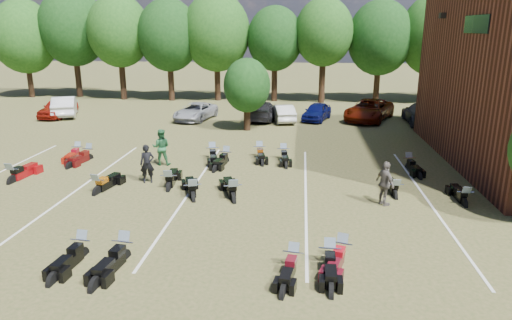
# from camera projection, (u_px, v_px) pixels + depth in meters

# --- Properties ---
(ground) EXTENTS (160.00, 160.00, 0.00)m
(ground) POSITION_uv_depth(u_px,v_px,m) (251.00, 222.00, 16.73)
(ground) COLOR brown
(ground) RESTS_ON ground
(car_0) EXTENTS (1.93, 4.41, 1.48)m
(car_0) POSITION_uv_depth(u_px,v_px,m) (58.00, 108.00, 36.21)
(car_0) COLOR maroon
(car_0) RESTS_ON ground
(car_1) EXTENTS (3.48, 5.14, 1.60)m
(car_1) POSITION_uv_depth(u_px,v_px,m) (65.00, 106.00, 36.67)
(car_1) COLOR #BBBCC0
(car_1) RESTS_ON ground
(car_2) EXTENTS (3.05, 4.97, 1.29)m
(car_2) POSITION_uv_depth(u_px,v_px,m) (196.00, 112.00, 35.13)
(car_2) COLOR #95979E
(car_2) RESTS_ON ground
(car_3) EXTENTS (2.31, 5.00, 1.42)m
(car_3) POSITION_uv_depth(u_px,v_px,m) (262.00, 111.00, 35.15)
(car_3) COLOR black
(car_3) RESTS_ON ground
(car_4) EXTENTS (2.66, 4.19, 1.33)m
(car_4) POSITION_uv_depth(u_px,v_px,m) (317.00, 112.00, 34.97)
(car_4) COLOR #0C1159
(car_4) RESTS_ON ground
(car_5) EXTENTS (2.20, 4.13, 1.29)m
(car_5) POSITION_uv_depth(u_px,v_px,m) (283.00, 113.00, 34.53)
(car_5) COLOR beige
(car_5) RESTS_ON ground
(car_6) EXTENTS (4.76, 6.35, 1.60)m
(car_6) POSITION_uv_depth(u_px,v_px,m) (369.00, 110.00, 34.92)
(car_6) COLOR #601405
(car_6) RESTS_ON ground
(car_7) EXTENTS (2.37, 5.47, 1.57)m
(car_7) POSITION_uv_depth(u_px,v_px,m) (422.00, 114.00, 33.53)
(car_7) COLOR #36353A
(car_7) RESTS_ON ground
(person_black) EXTENTS (0.74, 0.58, 1.77)m
(person_black) POSITION_uv_depth(u_px,v_px,m) (147.00, 164.00, 20.76)
(person_black) COLOR black
(person_black) RESTS_ON ground
(person_green) EXTENTS (1.00, 0.82, 1.89)m
(person_green) POSITION_uv_depth(u_px,v_px,m) (161.00, 147.00, 23.44)
(person_green) COLOR #235D34
(person_green) RESTS_ON ground
(person_grey) EXTENTS (0.88, 1.14, 1.81)m
(person_grey) POSITION_uv_depth(u_px,v_px,m) (385.00, 184.00, 18.07)
(person_grey) COLOR #5E5650
(person_grey) RESTS_ON ground
(motorcycle_2) EXTENTS (0.98, 2.33, 1.26)m
(motorcycle_2) POSITION_uv_depth(u_px,v_px,m) (124.00, 260.00, 13.99)
(motorcycle_2) COLOR black
(motorcycle_2) RESTS_ON ground
(motorcycle_3) EXTENTS (0.83, 2.17, 1.18)m
(motorcycle_3) POSITION_uv_depth(u_px,v_px,m) (83.00, 257.00, 14.17)
(motorcycle_3) COLOR black
(motorcycle_3) RESTS_ON ground
(motorcycle_4) EXTENTS (0.72, 2.14, 1.19)m
(motorcycle_4) POSITION_uv_depth(u_px,v_px,m) (329.00, 266.00, 13.64)
(motorcycle_4) COLOR black
(motorcycle_4) RESTS_ON ground
(motorcycle_5) EXTENTS (0.95, 2.07, 1.11)m
(motorcycle_5) POSITION_uv_depth(u_px,v_px,m) (293.00, 269.00, 13.46)
(motorcycle_5) COLOR black
(motorcycle_5) RESTS_ON ground
(motorcycle_6) EXTENTS (1.24, 2.19, 1.17)m
(motorcycle_6) POSITION_uv_depth(u_px,v_px,m) (341.00, 260.00, 13.97)
(motorcycle_6) COLOR #490A14
(motorcycle_6) RESTS_ON ground
(motorcycle_7) EXTENTS (0.98, 2.46, 1.34)m
(motorcycle_7) POSITION_uv_depth(u_px,v_px,m) (13.00, 183.00, 20.96)
(motorcycle_7) COLOR maroon
(motorcycle_7) RESTS_ON ground
(motorcycle_8) EXTENTS (1.16, 2.38, 1.27)m
(motorcycle_8) POSITION_uv_depth(u_px,v_px,m) (98.00, 194.00, 19.57)
(motorcycle_8) COLOR black
(motorcycle_8) RESTS_ON ground
(motorcycle_9) EXTENTS (1.47, 2.47, 1.31)m
(motorcycle_9) POSITION_uv_depth(u_px,v_px,m) (193.00, 200.00, 18.87)
(motorcycle_9) COLOR black
(motorcycle_9) RESTS_ON ground
(motorcycle_10) EXTENTS (0.99, 2.41, 1.30)m
(motorcycle_10) POSITION_uv_depth(u_px,v_px,m) (169.00, 190.00, 20.05)
(motorcycle_10) COLOR black
(motorcycle_10) RESTS_ON ground
(motorcycle_11) EXTENTS (1.47, 2.55, 1.35)m
(motorcycle_11) POSITION_uv_depth(u_px,v_px,m) (233.00, 201.00, 18.74)
(motorcycle_11) COLOR black
(motorcycle_11) RESTS_ON ground
(motorcycle_12) EXTENTS (0.71, 2.10, 1.16)m
(motorcycle_12) POSITION_uv_depth(u_px,v_px,m) (395.00, 197.00, 19.13)
(motorcycle_12) COLOR black
(motorcycle_12) RESTS_ON ground
(motorcycle_13) EXTENTS (0.67, 2.09, 1.16)m
(motorcycle_13) POSITION_uv_depth(u_px,v_px,m) (464.00, 205.00, 18.26)
(motorcycle_13) COLOR black
(motorcycle_13) RESTS_ON ground
(motorcycle_14) EXTENTS (1.07, 2.29, 1.23)m
(motorcycle_14) POSITION_uv_depth(u_px,v_px,m) (89.00, 160.00, 24.62)
(motorcycle_14) COLOR #41090A
(motorcycle_14) RESTS_ON ground
(motorcycle_15) EXTENTS (0.86, 2.13, 1.16)m
(motorcycle_15) POSITION_uv_depth(u_px,v_px,m) (78.00, 157.00, 25.18)
(motorcycle_15) COLOR maroon
(motorcycle_15) RESTS_ON ground
(motorcycle_16) EXTENTS (1.08, 2.28, 1.22)m
(motorcycle_16) POSITION_uv_depth(u_px,v_px,m) (226.00, 163.00, 24.06)
(motorcycle_16) COLOR black
(motorcycle_16) RESTS_ON ground
(motorcycle_17) EXTENTS (1.07, 2.28, 1.22)m
(motorcycle_17) POSITION_uv_depth(u_px,v_px,m) (260.00, 157.00, 25.11)
(motorcycle_17) COLOR black
(motorcycle_17) RESTS_ON ground
(motorcycle_18) EXTENTS (1.24, 2.37, 1.26)m
(motorcycle_18) POSITION_uv_depth(u_px,v_px,m) (213.00, 159.00, 24.78)
(motorcycle_18) COLOR black
(motorcycle_18) RESTS_ON ground
(motorcycle_19) EXTENTS (0.95, 2.22, 1.20)m
(motorcycle_19) POSITION_uv_depth(u_px,v_px,m) (283.00, 159.00, 24.69)
(motorcycle_19) COLOR black
(motorcycle_19) RESTS_ON ground
(motorcycle_20) EXTENTS (0.91, 2.16, 1.17)m
(motorcycle_20) POSITION_uv_depth(u_px,v_px,m) (408.00, 169.00, 23.01)
(motorcycle_20) COLOR black
(motorcycle_20) RESTS_ON ground
(tree_line) EXTENTS (56.00, 6.00, 9.79)m
(tree_line) POSITION_uv_depth(u_px,v_px,m) (274.00, 34.00, 42.78)
(tree_line) COLOR black
(tree_line) RESTS_ON ground
(young_tree_midfield) EXTENTS (3.20, 3.20, 4.70)m
(young_tree_midfield) POSITION_uv_depth(u_px,v_px,m) (247.00, 85.00, 30.87)
(young_tree_midfield) COLOR black
(young_tree_midfield) RESTS_ON ground
(parking_lines) EXTENTS (20.10, 14.00, 0.01)m
(parking_lines) POSITION_uv_depth(u_px,v_px,m) (191.00, 191.00, 19.88)
(parking_lines) COLOR silver
(parking_lines) RESTS_ON ground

